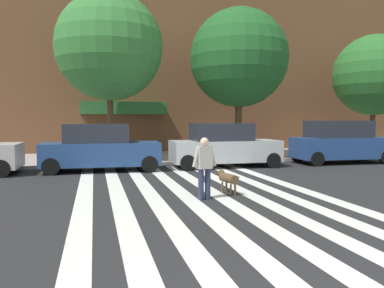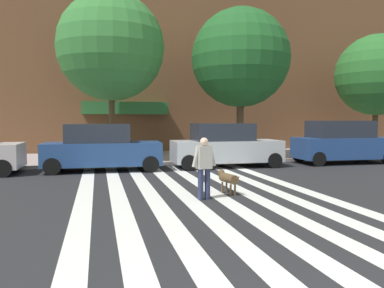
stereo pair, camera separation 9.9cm
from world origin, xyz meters
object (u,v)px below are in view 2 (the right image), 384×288
(parked_car_third_in_line, at_px, (225,146))
(parked_car_behind_first, at_px, (102,148))
(parked_car_fourth_in_line, at_px, (342,143))
(pedestrian_bystander, at_px, (363,138))
(street_tree_nearest, at_px, (111,47))
(dog_on_leash, at_px, (228,178))
(street_tree_further, at_px, (377,75))
(pedestrian_dog_walker, at_px, (204,165))
(street_tree_middle, at_px, (241,58))

(parked_car_third_in_line, bearing_deg, parked_car_behind_first, 179.98)
(parked_car_fourth_in_line, height_order, pedestrian_bystander, parked_car_fourth_in_line)
(parked_car_behind_first, bearing_deg, street_tree_nearest, 79.16)
(parked_car_behind_first, distance_m, street_tree_nearest, 5.38)
(street_tree_nearest, height_order, dog_on_leash, street_tree_nearest)
(street_tree_further, height_order, dog_on_leash, street_tree_further)
(street_tree_further, bearing_deg, pedestrian_dog_walker, -144.34)
(parked_car_third_in_line, relative_size, parked_car_fourth_in_line, 1.03)
(pedestrian_bystander, bearing_deg, street_tree_nearest, 178.21)
(parked_car_third_in_line, distance_m, pedestrian_dog_walker, 6.91)
(pedestrian_bystander, bearing_deg, parked_car_fourth_in_line, -141.90)
(street_tree_middle, distance_m, pedestrian_dog_walker, 10.82)
(parked_car_behind_first, relative_size, pedestrian_bystander, 2.90)
(parked_car_fourth_in_line, relative_size, pedestrian_bystander, 2.82)
(parked_car_fourth_in_line, bearing_deg, pedestrian_dog_walker, -143.81)
(street_tree_nearest, relative_size, street_tree_middle, 1.04)
(street_tree_further, bearing_deg, dog_on_leash, -144.22)
(parked_car_behind_first, bearing_deg, pedestrian_bystander, 9.30)
(parked_car_fourth_in_line, distance_m, pedestrian_bystander, 3.77)
(street_tree_further, distance_m, dog_on_leash, 15.39)
(street_tree_nearest, bearing_deg, parked_car_behind_first, -100.84)
(street_tree_middle, height_order, pedestrian_dog_walker, street_tree_middle)
(street_tree_further, distance_m, pedestrian_bystander, 3.81)
(parked_car_third_in_line, bearing_deg, street_tree_nearest, 150.16)
(parked_car_fourth_in_line, bearing_deg, pedestrian_bystander, 38.10)
(dog_on_leash, bearing_deg, parked_car_third_in_line, 71.71)
(street_tree_middle, bearing_deg, pedestrian_bystander, -1.77)
(parked_car_fourth_in_line, distance_m, street_tree_nearest, 11.93)
(pedestrian_dog_walker, relative_size, pedestrian_bystander, 1.00)
(parked_car_fourth_in_line, relative_size, dog_on_leash, 4.34)
(parked_car_behind_first, height_order, pedestrian_bystander, parked_car_behind_first)
(parked_car_fourth_in_line, xyz_separation_m, pedestrian_dog_walker, (-8.66, -6.34, -0.07))
(parked_car_third_in_line, xyz_separation_m, pedestrian_dog_walker, (-2.76, -6.34, -0.00))
(parked_car_behind_first, relative_size, street_tree_nearest, 0.60)
(street_tree_further, distance_m, pedestrian_dog_walker, 16.27)
(dog_on_leash, bearing_deg, street_tree_middle, 66.72)
(parked_car_third_in_line, bearing_deg, street_tree_middle, 56.74)
(street_tree_middle, xyz_separation_m, street_tree_further, (8.44, 0.35, -0.59))
(parked_car_behind_first, height_order, dog_on_leash, parked_car_behind_first)
(pedestrian_dog_walker, bearing_deg, street_tree_middle, 63.49)
(parked_car_third_in_line, distance_m, street_tree_nearest, 7.18)
(parked_car_fourth_in_line, bearing_deg, parked_car_behind_first, 180.00)
(street_tree_nearest, relative_size, pedestrian_dog_walker, 4.82)
(parked_car_third_in_line, distance_m, pedestrian_bystander, 9.16)
(street_tree_further, bearing_deg, parked_car_third_in_line, -164.00)
(pedestrian_dog_walker, bearing_deg, pedestrian_bystander, 36.69)
(parked_car_third_in_line, distance_m, street_tree_middle, 5.27)
(parked_car_third_in_line, bearing_deg, street_tree_further, 16.00)
(parked_car_behind_first, distance_m, parked_car_third_in_line, 5.32)
(street_tree_middle, bearing_deg, parked_car_behind_first, -159.99)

